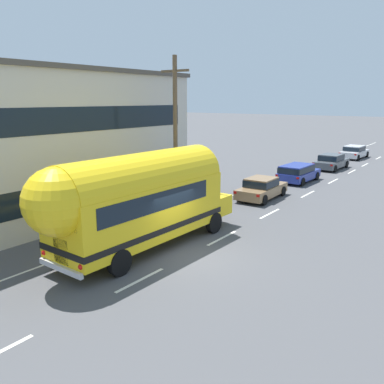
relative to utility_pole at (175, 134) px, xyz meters
The scene contains 8 objects.
ground_plane 7.86m from the utility_pole, 47.20° to the right, with size 300.00×300.00×0.00m, color #4C4C4F.
lane_markings 9.68m from the utility_pole, 78.96° to the left, with size 4.06×80.00×0.01m.
utility_pole is the anchor object (origin of this frame).
painted_bus 6.53m from the utility_pole, 66.84° to the right, with size 2.74×10.59×4.12m.
car_lead 7.27m from the utility_pole, 67.20° to the left, with size 1.99×4.41×1.37m.
car_second 12.98m from the utility_pole, 79.54° to the left, with size 2.09×4.37×1.37m.
car_third 20.29m from the utility_pole, 82.90° to the left, with size 2.09×4.64×1.37m.
car_fourth 28.60m from the utility_pole, 85.38° to the left, with size 2.14×4.78×1.37m.
Camera 1 is at (9.24, -12.41, 6.24)m, focal length 37.62 mm.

